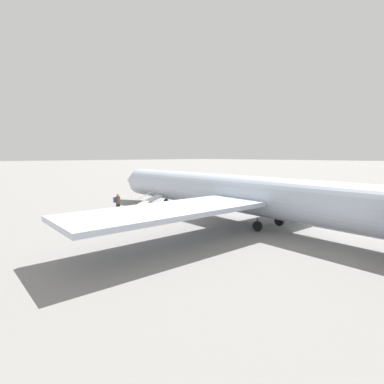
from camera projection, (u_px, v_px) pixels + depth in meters
The scene contains 5 objects.
ground_plane at pixel (237, 221), 22.46m from camera, with size 600.00×600.00×0.00m, color gray.
airplane_main at pixel (248, 195), 21.42m from camera, with size 34.87×26.63×7.14m.
boarding_stairs at pixel (135, 207), 26.36m from camera, with size 1.19×4.06×1.75m.
passenger at pixel (118, 202), 25.31m from camera, with size 0.36×0.55×1.74m.
traffic_cone_near_stairs at pixel (85, 213), 24.19m from camera, with size 0.53×0.53×0.58m.
Camera 1 is at (-13.83, 17.47, 4.91)m, focal length 28.00 mm.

